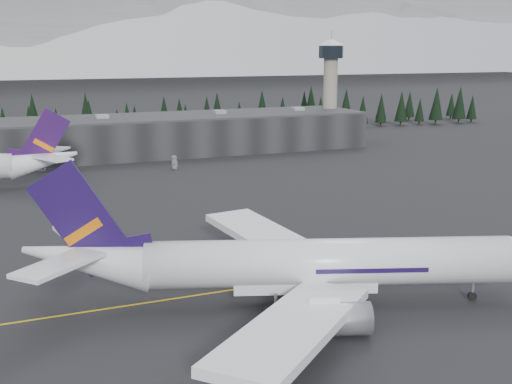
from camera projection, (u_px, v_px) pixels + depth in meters
name	position (u px, v px, depth m)	size (l,w,h in m)	color
ground	(305.00, 274.00, 99.99)	(1400.00, 1400.00, 0.00)	black
taxiline	(311.00, 278.00, 98.18)	(400.00, 0.40, 0.02)	gold
terminal	(134.00, 136.00, 211.24)	(160.00, 30.00, 12.60)	black
control_tower	(330.00, 79.00, 238.35)	(10.00, 10.00, 37.70)	gray
treeline	(113.00, 121.00, 244.32)	(360.00, 20.00, 15.00)	black
mountain_ridge	(15.00, 72.00, 1001.02)	(4400.00, 900.00, 420.00)	white
jet_main	(283.00, 264.00, 87.05)	(67.30, 60.38, 20.41)	white
gse_vehicle_a	(42.00, 169.00, 183.39)	(2.19, 4.75, 1.32)	silver
gse_vehicle_b	(175.00, 167.00, 187.02)	(1.66, 4.12, 1.40)	#BABABD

